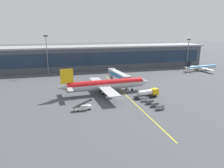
# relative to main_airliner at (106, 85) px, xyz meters

# --- Properties ---
(ground_plane) EXTENTS (700.00, 700.00, 0.00)m
(ground_plane) POSITION_rel_main_airliner_xyz_m (4.45, -7.62, -3.92)
(ground_plane) COLOR #47494F
(apron_lead_in_line) EXTENTS (1.01, 80.00, 0.01)m
(apron_lead_in_line) POSITION_rel_main_airliner_xyz_m (7.69, -5.62, -3.91)
(apron_lead_in_line) COLOR yellow
(apron_lead_in_line) RESTS_ON ground_plane
(terminal_building) EXTENTS (199.14, 22.32, 15.81)m
(terminal_building) POSITION_rel_main_airliner_xyz_m (-13.52, 61.46, 4.01)
(terminal_building) COLOR #424751
(terminal_building) RESTS_ON ground_plane
(main_airliner) EXTENTS (41.55, 32.84, 11.68)m
(main_airliner) POSITION_rel_main_airliner_xyz_m (0.00, 0.00, 0.00)
(main_airliner) COLOR #B2B7BC
(main_airliner) RESTS_ON ground_plane
(jet_bridge) EXTENTS (5.81, 22.93, 6.61)m
(jet_bridge) POSITION_rel_main_airliner_xyz_m (9.48, 13.02, 1.01)
(jet_bridge) COLOR #B2B7BC
(jet_bridge) RESTS_ON ground_plane
(fuel_tanker) EXTENTS (11.07, 4.35, 3.25)m
(fuel_tanker) POSITION_rel_main_airliner_xyz_m (15.43, -9.83, -2.17)
(fuel_tanker) COLOR #232326
(fuel_tanker) RESTS_ON ground_plane
(belt_loader) EXTENTS (7.02, 2.96, 3.49)m
(belt_loader) POSITION_rel_main_airliner_xyz_m (-12.15, -17.29, -2.93)
(belt_loader) COLOR white
(belt_loader) RESTS_ON ground_plane
(baggage_cart_0) EXTENTS (2.85, 1.97, 1.48)m
(baggage_cart_0) POSITION_rel_main_airliner_xyz_m (13.90, -23.72, -3.13)
(baggage_cart_0) COLOR gray
(baggage_cart_0) RESTS_ON ground_plane
(baggage_cart_1) EXTENTS (2.85, 1.97, 1.48)m
(baggage_cart_1) POSITION_rel_main_airliner_xyz_m (13.41, -20.56, -3.13)
(baggage_cart_1) COLOR #595B60
(baggage_cart_1) RESTS_ON ground_plane
(baggage_cart_2) EXTENTS (2.85, 1.97, 1.48)m
(baggage_cart_2) POSITION_rel_main_airliner_xyz_m (12.93, -17.40, -3.13)
(baggage_cart_2) COLOR #595B60
(baggage_cart_2) RESTS_ON ground_plane
(baggage_cart_3) EXTENTS (2.85, 1.97, 1.48)m
(baggage_cart_3) POSITION_rel_main_airliner_xyz_m (12.44, -14.24, -3.13)
(baggage_cart_3) COLOR #B2B7BC
(baggage_cart_3) RESTS_ON ground_plane
(baggage_cart_4) EXTENTS (2.85, 1.97, 1.48)m
(baggage_cart_4) POSITION_rel_main_airliner_xyz_m (11.96, -11.07, -3.13)
(baggage_cart_4) COLOR #B2B7BC
(baggage_cart_4) RESTS_ON ground_plane
(commuter_jet_far) EXTENTS (27.72, 22.15, 6.83)m
(commuter_jet_far) POSITION_rel_main_airliner_xyz_m (74.03, 34.42, -1.63)
(commuter_jet_far) COLOR white
(commuter_jet_far) RESTS_ON ground_plane
(apron_light_mast_0) EXTENTS (2.80, 0.50, 20.15)m
(apron_light_mast_0) POSITION_rel_main_airliner_xyz_m (72.78, 49.50, 8.08)
(apron_light_mast_0) COLOR gray
(apron_light_mast_0) RESTS_ON ground_plane
(apron_light_mast_1) EXTENTS (2.80, 0.50, 23.49)m
(apron_light_mast_1) POSITION_rel_main_airliner_xyz_m (-24.84, 49.50, 9.81)
(apron_light_mast_1) COLOR gray
(apron_light_mast_1) RESTS_ON ground_plane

